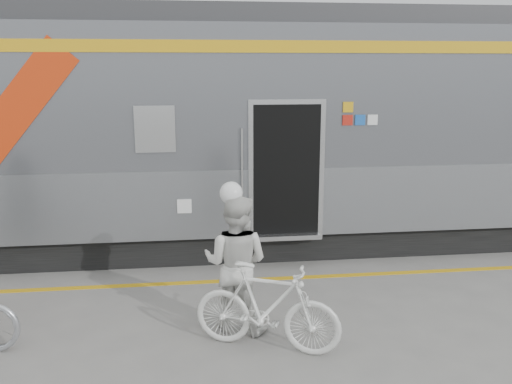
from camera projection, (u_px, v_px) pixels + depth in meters
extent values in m
plane|color=slate|center=(227.00, 355.00, 6.07)|extent=(90.00, 90.00, 0.00)
cube|color=black|center=(153.00, 229.00, 9.95)|extent=(24.00, 2.70, 0.50)
cube|color=#9EA0A5|center=(151.00, 186.00, 9.77)|extent=(24.00, 3.00, 1.10)
cube|color=slate|center=(147.00, 94.00, 9.40)|extent=(24.00, 3.00, 2.20)
cube|color=#38383A|center=(144.00, 18.00, 9.11)|extent=(24.00, 2.64, 0.30)
cube|color=gold|center=(137.00, 46.00, 7.77)|extent=(24.00, 0.02, 0.18)
cube|color=red|center=(13.00, 114.00, 7.77)|extent=(1.96, 0.01, 2.19)
cube|color=black|center=(155.00, 129.00, 8.06)|extent=(0.55, 0.02, 0.65)
cube|color=black|center=(284.00, 170.00, 8.66)|extent=(1.05, 0.45, 2.10)
cube|color=silver|center=(287.00, 172.00, 8.46)|extent=(1.20, 0.02, 2.25)
cylinder|color=silver|center=(242.00, 173.00, 8.36)|extent=(0.04, 0.04, 1.40)
cube|color=silver|center=(286.00, 236.00, 8.65)|extent=(1.05, 0.25, 0.06)
cube|color=gold|center=(348.00, 107.00, 8.34)|extent=(0.16, 0.01, 0.16)
cube|color=#B42014|center=(348.00, 120.00, 8.38)|extent=(0.16, 0.01, 0.16)
cube|color=#1B56AF|center=(360.00, 120.00, 8.41)|extent=(0.16, 0.01, 0.16)
cube|color=silver|center=(373.00, 120.00, 8.43)|extent=(0.16, 0.01, 0.16)
cube|color=silver|center=(184.00, 206.00, 8.38)|extent=(0.22, 0.01, 0.22)
cube|color=gold|center=(217.00, 281.00, 8.15)|extent=(24.00, 0.12, 0.01)
imported|color=silver|center=(236.00, 263.00, 6.52)|extent=(1.01, 0.92, 1.70)
imported|color=silver|center=(267.00, 307.00, 6.10)|extent=(1.76, 1.12, 1.03)
sphere|color=white|center=(235.00, 184.00, 6.30)|extent=(0.27, 0.27, 0.27)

